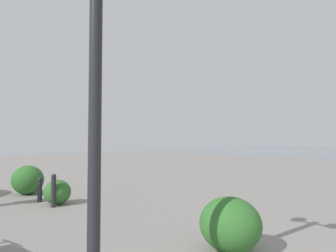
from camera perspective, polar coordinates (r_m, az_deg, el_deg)
name	(u,v)px	position (r m, az deg, el deg)	size (l,w,h in m)	color
lamppost	(96,50)	(3.51, -13.30, 13.64)	(0.98, 0.28, 4.04)	#232328
bollard_near	(54,190)	(8.51, -20.51, -11.03)	(0.13, 0.13, 0.85)	#232328
bollard_mid	(40,189)	(9.35, -22.71, -10.75)	(0.13, 0.13, 0.68)	#232328
shrub_low	(28,180)	(10.78, -24.63, -9.09)	(1.06, 0.96, 0.90)	#2D6628
shrub_round	(230,224)	(5.03, 11.48, -17.46)	(0.98, 0.88, 0.83)	#2D6628
shrub_wide	(57,192)	(8.87, -19.87, -11.46)	(0.76, 0.69, 0.65)	#2D6628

